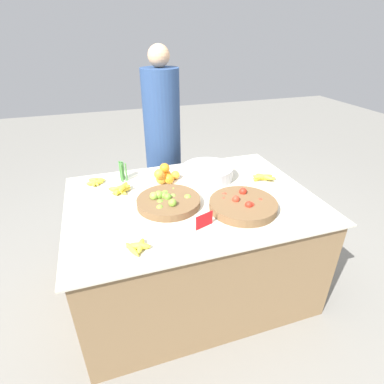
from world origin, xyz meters
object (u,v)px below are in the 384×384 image
(price_sign, at_px, (204,220))
(vendor_person, at_px, (163,151))
(tomato_basket, at_px, (243,205))
(metal_bowl, at_px, (208,172))
(lime_bowl, at_px, (168,201))

(price_sign, xyz_separation_m, vendor_person, (0.05, 1.25, -0.04))
(tomato_basket, relative_size, vendor_person, 0.25)
(metal_bowl, xyz_separation_m, price_sign, (-0.24, -0.59, -0.00))
(vendor_person, bearing_deg, metal_bowl, -73.83)
(price_sign, bearing_deg, metal_bowl, 48.36)
(lime_bowl, xyz_separation_m, metal_bowl, (0.38, 0.29, 0.02))
(metal_bowl, relative_size, price_sign, 3.31)
(tomato_basket, bearing_deg, price_sign, -160.14)
(tomato_basket, relative_size, metal_bowl, 1.12)
(metal_bowl, distance_m, price_sign, 0.64)
(tomato_basket, height_order, metal_bowl, metal_bowl)
(tomato_basket, height_order, vendor_person, vendor_person)
(lime_bowl, xyz_separation_m, vendor_person, (0.19, 0.95, -0.02))
(lime_bowl, distance_m, price_sign, 0.33)
(lime_bowl, bearing_deg, vendor_person, 78.68)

